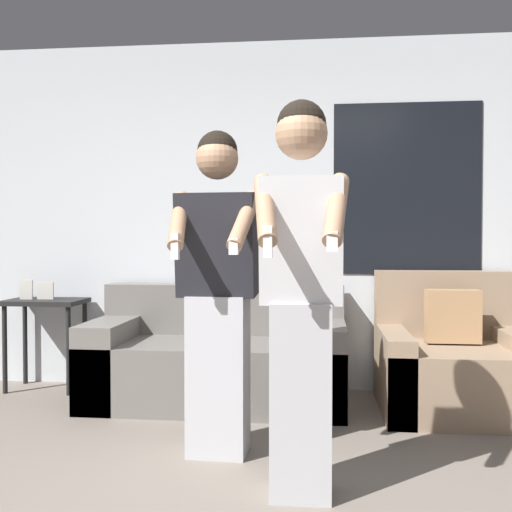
{
  "coord_description": "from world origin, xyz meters",
  "views": [
    {
      "loc": [
        0.34,
        -2.04,
        1.16
      ],
      "look_at": [
        0.03,
        0.9,
        1.08
      ],
      "focal_mm": 42.0,
      "sensor_mm": 36.0,
      "label": 1
    }
  ],
  "objects_px": {
    "couch": "(218,361)",
    "armchair": "(453,365)",
    "person_left": "(218,289)",
    "side_table": "(45,314)",
    "person_right": "(301,289)"
  },
  "relations": [
    {
      "from": "couch",
      "to": "armchair",
      "type": "xyz_separation_m",
      "value": [
        1.63,
        -0.03,
        0.01
      ]
    },
    {
      "from": "couch",
      "to": "person_left",
      "type": "bearing_deg",
      "value": -80.19
    },
    {
      "from": "couch",
      "to": "armchair",
      "type": "distance_m",
      "value": 1.63
    },
    {
      "from": "couch",
      "to": "side_table",
      "type": "xyz_separation_m",
      "value": [
        -1.39,
        0.21,
        0.29
      ]
    },
    {
      "from": "side_table",
      "to": "person_right",
      "type": "relative_size",
      "value": 0.48
    },
    {
      "from": "armchair",
      "to": "person_left",
      "type": "height_order",
      "value": "person_left"
    },
    {
      "from": "couch",
      "to": "person_right",
      "type": "distance_m",
      "value": 1.78
    },
    {
      "from": "armchair",
      "to": "person_right",
      "type": "height_order",
      "value": "person_right"
    },
    {
      "from": "armchair",
      "to": "person_right",
      "type": "distance_m",
      "value": 1.9
    },
    {
      "from": "side_table",
      "to": "person_left",
      "type": "relative_size",
      "value": 0.49
    },
    {
      "from": "couch",
      "to": "side_table",
      "type": "relative_size",
      "value": 2.12
    },
    {
      "from": "person_right",
      "to": "person_left",
      "type": "bearing_deg",
      "value": 133.58
    },
    {
      "from": "person_left",
      "to": "person_right",
      "type": "relative_size",
      "value": 0.98
    },
    {
      "from": "armchair",
      "to": "side_table",
      "type": "xyz_separation_m",
      "value": [
        -3.02,
        0.25,
        0.28
      ]
    },
    {
      "from": "person_left",
      "to": "person_right",
      "type": "bearing_deg",
      "value": -46.42
    }
  ]
}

